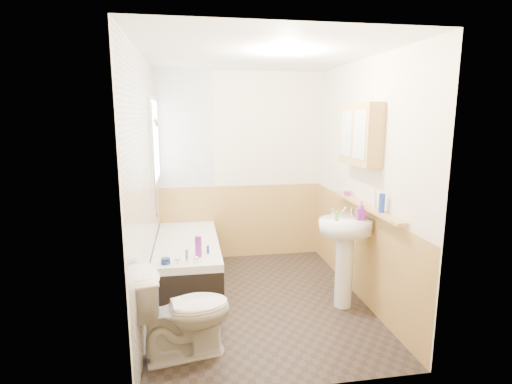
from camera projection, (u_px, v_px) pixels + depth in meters
floor at (258, 301)px, 4.23m from camera, size 2.80×2.80×0.00m
ceiling at (259, 55)px, 3.76m from camera, size 2.80×2.80×0.00m
wall_back at (240, 167)px, 5.36m from camera, size 2.20×0.02×2.50m
wall_front at (295, 222)px, 2.63m from camera, size 2.20×0.02×2.50m
wall_left at (144, 188)px, 3.81m from camera, size 0.02×2.80×2.50m
wall_right at (363, 182)px, 4.18m from camera, size 0.02×2.80×2.50m
wainscot_right at (357, 250)px, 4.32m from camera, size 0.01×2.80×1.00m
wainscot_front at (293, 324)px, 2.79m from camera, size 2.20×0.01×1.00m
wainscot_back at (241, 221)px, 5.48m from camera, size 2.20×0.01×1.00m
tile_cladding_left at (147, 188)px, 3.82m from camera, size 0.01×2.80×2.50m
tile_return_back at (184, 130)px, 5.12m from camera, size 0.75×0.01×1.50m
window at (155, 140)px, 4.66m from camera, size 0.03×0.79×0.99m
bathtub at (188, 261)px, 4.61m from camera, size 0.70×1.63×0.67m
shower_riser at (154, 152)px, 4.19m from camera, size 0.11×0.08×1.22m
toilet at (184, 312)px, 3.22m from camera, size 0.83×0.56×0.75m
sink at (345, 245)px, 4.01m from camera, size 0.54×0.44×1.04m
pine_shelf at (366, 206)px, 3.96m from camera, size 0.10×1.41×0.03m
medicine_cabinet at (360, 134)px, 3.96m from camera, size 0.17×0.68×0.61m
foam_can at (382, 203)px, 3.63m from camera, size 0.06×0.06×0.18m
green_bottle at (375, 196)px, 3.75m from camera, size 0.07×0.07×0.25m
black_jar at (347, 193)px, 4.42m from camera, size 0.09×0.09×0.05m
soap_bottle at (361, 215)px, 3.93m from camera, size 0.12×0.19×0.08m
clear_bottle at (337, 216)px, 3.88m from camera, size 0.04×0.04×0.09m
blue_gel at (198, 247)px, 4.01m from camera, size 0.07×0.05×0.22m
cream_jar at (166, 261)px, 3.84m from camera, size 0.10×0.10×0.06m
orange_bottle at (208, 250)px, 4.13m from camera, size 0.04×0.04×0.08m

